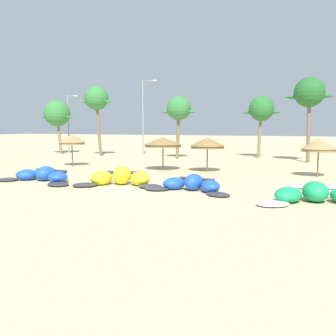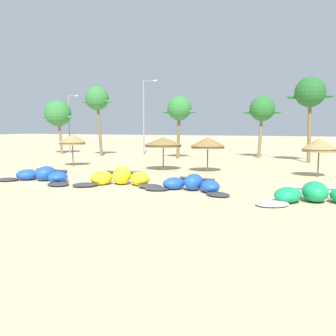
{
  "view_description": "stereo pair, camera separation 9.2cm",
  "coord_description": "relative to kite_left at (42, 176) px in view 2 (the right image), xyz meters",
  "views": [
    {
      "loc": [
        10.48,
        -19.52,
        3.66
      ],
      "look_at": [
        1.99,
        2.0,
        1.0
      ],
      "focal_mm": 38.36,
      "sensor_mm": 36.0,
      "label": 1
    },
    {
      "loc": [
        10.56,
        -19.48,
        3.66
      ],
      "look_at": [
        1.99,
        2.0,
        1.0
      ],
      "focal_mm": 38.36,
      "sensor_mm": 36.0,
      "label": 2
    }
  ],
  "objects": [
    {
      "name": "palm_leftmost",
      "position": [
        -15.24,
        20.88,
        5.05
      ],
      "size": [
        5.33,
        3.55,
        7.27
      ],
      "color": "#7F6647",
      "rests_on": "ground"
    },
    {
      "name": "ground_plane",
      "position": [
        6.22,
        0.34,
        -0.38
      ],
      "size": [
        260.0,
        260.0,
        0.0
      ],
      "primitive_type": "plane",
      "color": "#C6B284"
    },
    {
      "name": "kite_left_of_center",
      "position": [
        5.75,
        0.48,
        0.07
      ],
      "size": [
        5.72,
        3.42,
        1.19
      ],
      "color": "#333338",
      "rests_on": "ground"
    },
    {
      "name": "beach_umbrella_near_van",
      "position": [
        -3.98,
        8.74,
        2.12
      ],
      "size": [
        2.5,
        2.5,
        2.97
      ],
      "color": "brown",
      "rests_on": "ground"
    },
    {
      "name": "beach_umbrella_near_palms",
      "position": [
        9.0,
        9.07,
        2.0
      ],
      "size": [
        2.82,
        2.82,
        2.82
      ],
      "color": "brown",
      "rests_on": "ground"
    },
    {
      "name": "beach_umbrella_outermost",
      "position": [
        17.34,
        9.09,
        1.98
      ],
      "size": [
        2.48,
        2.48,
        2.85
      ],
      "color": "brown",
      "rests_on": "ground"
    },
    {
      "name": "lamppost_west",
      "position": [
        -14.65,
        22.68,
        4.15
      ],
      "size": [
        1.71,
        0.24,
        8.03
      ],
      "color": "gray",
      "rests_on": "ground"
    },
    {
      "name": "palm_left",
      "position": [
        -8.3,
        19.82,
        6.72
      ],
      "size": [
        4.48,
        2.99,
        8.73
      ],
      "color": "brown",
      "rests_on": "ground"
    },
    {
      "name": "palm_left_of_gap",
      "position": [
        2.73,
        19.57,
        5.28
      ],
      "size": [
        4.16,
        2.77,
        7.16
      ],
      "color": "brown",
      "rests_on": "ground"
    },
    {
      "name": "kite_right_of_center",
      "position": [
        17.14,
        -0.72,
        0.01
      ],
      "size": [
        6.13,
        3.67,
        1.01
      ],
      "color": "white",
      "rests_on": "ground"
    },
    {
      "name": "lamppost_west_center",
      "position": [
        -3.64,
        23.85,
        5.04
      ],
      "size": [
        2.05,
        0.24,
        9.7
      ],
      "color": "gray",
      "rests_on": "ground"
    },
    {
      "name": "palm_center_left",
      "position": [
        11.32,
        24.27,
        5.31
      ],
      "size": [
        4.39,
        2.93,
        7.25
      ],
      "color": "#7F6647",
      "rests_on": "ground"
    },
    {
      "name": "kite_center",
      "position": [
        10.52,
        0.21,
        -0.01
      ],
      "size": [
        5.36,
        2.75,
        0.96
      ],
      "color": "#333338",
      "rests_on": "ground"
    },
    {
      "name": "palm_center_right",
      "position": [
        16.48,
        20.31,
        6.64
      ],
      "size": [
        4.56,
        3.04,
        8.67
      ],
      "color": "brown",
      "rests_on": "ground"
    },
    {
      "name": "kite_left",
      "position": [
        0.0,
        0.0,
        0.0
      ],
      "size": [
        6.36,
        3.12,
        0.99
      ],
      "color": "#333338",
      "rests_on": "ground"
    },
    {
      "name": "beach_umbrella_middle",
      "position": [
        5.25,
        8.7,
        2.01
      ],
      "size": [
        3.19,
        3.19,
        2.79
      ],
      "color": "brown",
      "rests_on": "ground"
    }
  ]
}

